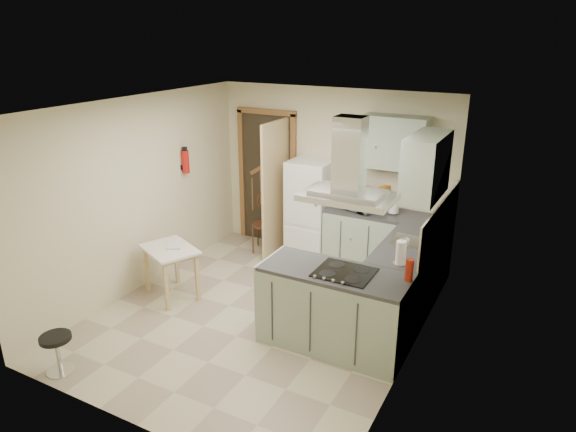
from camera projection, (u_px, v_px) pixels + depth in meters
The scene contains 28 objects.
floor at pixel (261, 315), 6.21m from camera, with size 4.20×4.20×0.00m, color #B9B190.
ceiling at pixel (257, 106), 5.36m from camera, with size 4.20×4.20×0.00m, color silver.
back_wall at pixel (333, 174), 7.53m from camera, with size 3.60×3.60×0.00m, color beige.
left_wall at pixel (139, 195), 6.58m from camera, with size 4.20×4.20×0.00m, color beige.
right_wall at pixel (417, 248), 4.99m from camera, with size 4.20×4.20×0.00m, color beige.
doorway at pixel (267, 178), 8.06m from camera, with size 1.10×0.12×2.10m, color brown.
fridge at pixel (311, 210), 7.54m from camera, with size 0.60×0.60×1.50m, color white.
counter_back at pixel (365, 240), 7.26m from camera, with size 1.08×0.60×0.90m, color #9EB2A0.
counter_right at pixel (411, 270), 6.33m from camera, with size 0.60×1.95×0.90m, color #9EB2A0.
splashback at pixel (396, 190), 7.13m from camera, with size 1.68×0.02×0.50m, color beige.
wall_cabinet_back at pixel (395, 142), 6.76m from camera, with size 0.85×0.35×0.70m, color #9EB2A0.
wall_cabinet_right at pixel (426, 166), 5.57m from camera, with size 0.35×0.90×0.70m, color #9EB2A0.
peninsula at pixel (334, 309), 5.46m from camera, with size 1.55×0.65×0.90m, color #9EB2A0.
hob at pixel (345, 272), 5.26m from camera, with size 0.58×0.50×0.01m, color black.
extractor_hood at pixel (348, 197), 4.98m from camera, with size 0.90×0.55×0.10m, color silver.
sink at pixel (410, 241), 6.03m from camera, with size 0.45×0.40×0.01m, color silver.
fire_extinguisher at pixel (186, 162), 7.21m from camera, with size 0.10×0.10×0.32m, color #B2140F.
drop_leaf_table at pixel (171, 272), 6.54m from camera, with size 0.72×0.54×0.67m, color #D6B984.
bentwood_chair at pixel (265, 224), 7.88m from camera, with size 0.38×0.38×0.86m, color #50211A.
stool at pixel (58, 354), 5.12m from camera, with size 0.31×0.31×0.41m, color black.
microwave at pixel (359, 199), 7.09m from camera, with size 0.54×0.36×0.30m, color black.
kettle at pixel (394, 207), 6.91m from camera, with size 0.14×0.14×0.21m, color white.
cereal_box at pixel (383, 197), 7.14m from camera, with size 0.08×0.21×0.31m, color orange.
soap_bottle at pixel (438, 222), 6.36m from camera, with size 0.09×0.09×0.19m, color #A09FAB.
paper_towel at pixel (401, 252), 5.42m from camera, with size 0.11×0.11×0.27m, color white.
cup at pixel (405, 243), 5.90m from camera, with size 0.11×0.11×0.09m, color silver.
red_bottle at pixel (409, 270), 5.06m from camera, with size 0.08×0.08×0.23m, color #A1200D.
book at pixel (167, 242), 6.47m from camera, with size 0.19×0.26×0.11m, color #A03835.
Camera 1 is at (2.84, -4.64, 3.24)m, focal length 32.00 mm.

